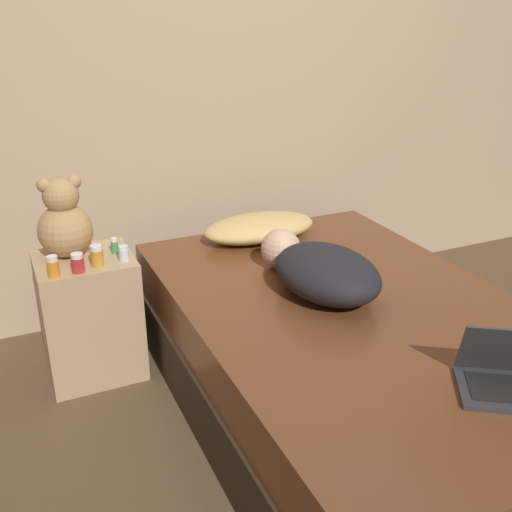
{
  "coord_description": "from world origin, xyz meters",
  "views": [
    {
      "loc": [
        -1.25,
        -1.77,
        1.66
      ],
      "look_at": [
        -0.33,
        0.26,
        0.7
      ],
      "focal_mm": 42.0,
      "sensor_mm": 36.0,
      "label": 1
    }
  ],
  "objects_px": {
    "bottle_green": "(115,246)",
    "pillow": "(260,228)",
    "teddy_bear": "(64,222)",
    "person_lying": "(321,269)",
    "bottle_orange": "(53,267)",
    "bottle_red": "(78,263)",
    "bottle_clear": "(124,253)",
    "bottle_amber": "(97,256)"
  },
  "relations": [
    {
      "from": "teddy_bear",
      "to": "bottle_red",
      "type": "relative_size",
      "value": 4.38
    },
    {
      "from": "bottle_amber",
      "to": "bottle_clear",
      "type": "xyz_separation_m",
      "value": [
        0.12,
        0.01,
        -0.01
      ]
    },
    {
      "from": "bottle_orange",
      "to": "bottle_red",
      "type": "bearing_deg",
      "value": 4.5
    },
    {
      "from": "pillow",
      "to": "bottle_clear",
      "type": "relative_size",
      "value": 8.62
    },
    {
      "from": "person_lying",
      "to": "teddy_bear",
      "type": "bearing_deg",
      "value": 136.75
    },
    {
      "from": "person_lying",
      "to": "bottle_amber",
      "type": "relative_size",
      "value": 7.35
    },
    {
      "from": "pillow",
      "to": "bottle_green",
      "type": "xyz_separation_m",
      "value": [
        -0.75,
        -0.04,
        0.04
      ]
    },
    {
      "from": "bottle_green",
      "to": "pillow",
      "type": "bearing_deg",
      "value": 3.0
    },
    {
      "from": "bottle_orange",
      "to": "bottle_clear",
      "type": "relative_size",
      "value": 1.36
    },
    {
      "from": "person_lying",
      "to": "teddy_bear",
      "type": "height_order",
      "value": "teddy_bear"
    },
    {
      "from": "teddy_bear",
      "to": "bottle_green",
      "type": "distance_m",
      "value": 0.24
    },
    {
      "from": "person_lying",
      "to": "bottle_clear",
      "type": "xyz_separation_m",
      "value": [
        -0.71,
        0.51,
        0.0
      ]
    },
    {
      "from": "pillow",
      "to": "teddy_bear",
      "type": "bearing_deg",
      "value": 179.07
    },
    {
      "from": "teddy_bear",
      "to": "bottle_orange",
      "type": "xyz_separation_m",
      "value": [
        -0.09,
        -0.21,
        -0.12
      ]
    },
    {
      "from": "bottle_orange",
      "to": "bottle_amber",
      "type": "height_order",
      "value": "bottle_amber"
    },
    {
      "from": "teddy_bear",
      "to": "bottle_green",
      "type": "height_order",
      "value": "teddy_bear"
    },
    {
      "from": "pillow",
      "to": "bottle_orange",
      "type": "relative_size",
      "value": 6.32
    },
    {
      "from": "bottle_green",
      "to": "bottle_red",
      "type": "height_order",
      "value": "bottle_red"
    },
    {
      "from": "teddy_bear",
      "to": "bottle_amber",
      "type": "distance_m",
      "value": 0.23
    },
    {
      "from": "teddy_bear",
      "to": "bottle_amber",
      "type": "bearing_deg",
      "value": -59.55
    },
    {
      "from": "person_lying",
      "to": "bottle_red",
      "type": "xyz_separation_m",
      "value": [
        -0.92,
        0.47,
        0.01
      ]
    },
    {
      "from": "bottle_orange",
      "to": "bottle_clear",
      "type": "xyz_separation_m",
      "value": [
        0.31,
        0.05,
        -0.01
      ]
    },
    {
      "from": "teddy_bear",
      "to": "bottle_orange",
      "type": "bearing_deg",
      "value": -112.93
    },
    {
      "from": "bottle_orange",
      "to": "bottle_green",
      "type": "distance_m",
      "value": 0.33
    },
    {
      "from": "person_lying",
      "to": "bottle_clear",
      "type": "bearing_deg",
      "value": 136.85
    },
    {
      "from": "teddy_bear",
      "to": "bottle_red",
      "type": "xyz_separation_m",
      "value": [
        0.01,
        -0.2,
        -0.12
      ]
    },
    {
      "from": "teddy_bear",
      "to": "bottle_green",
      "type": "bearing_deg",
      "value": -15.22
    },
    {
      "from": "bottle_amber",
      "to": "bottle_clear",
      "type": "distance_m",
      "value": 0.12
    },
    {
      "from": "person_lying",
      "to": "bottle_green",
      "type": "height_order",
      "value": "person_lying"
    },
    {
      "from": "bottle_red",
      "to": "bottle_orange",
      "type": "bearing_deg",
      "value": -175.5
    },
    {
      "from": "pillow",
      "to": "bottle_amber",
      "type": "bearing_deg",
      "value": -169.7
    },
    {
      "from": "bottle_red",
      "to": "pillow",
      "type": "bearing_deg",
      "value": 11.18
    },
    {
      "from": "teddy_bear",
      "to": "bottle_green",
      "type": "relative_size",
      "value": 5.13
    },
    {
      "from": "teddy_bear",
      "to": "bottle_amber",
      "type": "height_order",
      "value": "teddy_bear"
    },
    {
      "from": "pillow",
      "to": "teddy_bear",
      "type": "distance_m",
      "value": 0.96
    },
    {
      "from": "bottle_clear",
      "to": "bottle_orange",
      "type": "bearing_deg",
      "value": -170.76
    },
    {
      "from": "bottle_orange",
      "to": "pillow",
      "type": "bearing_deg",
      "value": 10.54
    },
    {
      "from": "bottle_amber",
      "to": "teddy_bear",
      "type": "bearing_deg",
      "value": 120.45
    },
    {
      "from": "pillow",
      "to": "bottle_amber",
      "type": "xyz_separation_m",
      "value": [
        -0.85,
        -0.15,
        0.05
      ]
    },
    {
      "from": "person_lying",
      "to": "bottle_orange",
      "type": "height_order",
      "value": "person_lying"
    },
    {
      "from": "bottle_clear",
      "to": "bottle_red",
      "type": "distance_m",
      "value": 0.21
    },
    {
      "from": "person_lying",
      "to": "bottle_red",
      "type": "height_order",
      "value": "person_lying"
    }
  ]
}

